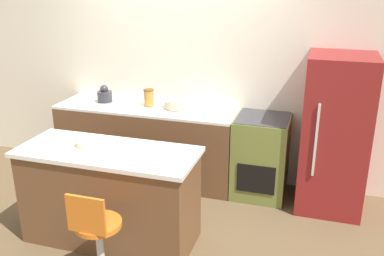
% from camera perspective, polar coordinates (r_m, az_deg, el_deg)
% --- Properties ---
extents(ground_plane, '(14.00, 14.00, 0.00)m').
position_cam_1_polar(ground_plane, '(5.03, -3.83, -8.56)').
color(ground_plane, brown).
extents(wall_back, '(8.00, 0.06, 2.60)m').
position_cam_1_polar(wall_back, '(5.16, -1.55, 7.66)').
color(wall_back, silver).
rests_on(wall_back, ground_plane).
extents(back_counter, '(2.16, 0.61, 0.92)m').
position_cam_1_polar(back_counter, '(5.22, -6.01, -2.00)').
color(back_counter, brown).
rests_on(back_counter, ground_plane).
extents(kitchen_island, '(1.63, 0.67, 0.91)m').
position_cam_1_polar(kitchen_island, '(4.08, -10.83, -8.79)').
color(kitchen_island, brown).
rests_on(kitchen_island, ground_plane).
extents(oven_range, '(0.59, 0.62, 0.92)m').
position_cam_1_polar(oven_range, '(4.87, 9.16, -3.75)').
color(oven_range, olive).
rests_on(oven_range, ground_plane).
extents(refrigerator, '(0.66, 0.72, 1.65)m').
position_cam_1_polar(refrigerator, '(4.67, 18.51, -0.78)').
color(refrigerator, maroon).
rests_on(refrigerator, ground_plane).
extents(stool_chair, '(0.37, 0.37, 0.88)m').
position_cam_1_polar(stool_chair, '(3.52, -12.47, -14.46)').
color(stool_chair, '#B7B7BC').
rests_on(stool_chair, ground_plane).
extents(kettle, '(0.18, 0.18, 0.21)m').
position_cam_1_polar(kettle, '(5.32, -11.58, 4.33)').
color(kettle, '#333338').
rests_on(kettle, back_counter).
extents(mixing_bowl, '(0.25, 0.25, 0.09)m').
position_cam_1_polar(mixing_bowl, '(4.97, -2.31, 3.20)').
color(mixing_bowl, '#C1B28E').
rests_on(mixing_bowl, back_counter).
extents(canister_jar, '(0.12, 0.12, 0.20)m').
position_cam_1_polar(canister_jar, '(5.07, -5.76, 4.08)').
color(canister_jar, '#B77F33').
rests_on(canister_jar, back_counter).
extents(fruit_bowl, '(0.24, 0.24, 0.05)m').
position_cam_1_polar(fruit_bowl, '(4.01, -13.54, -1.90)').
color(fruit_bowl, beige).
rests_on(fruit_bowl, kitchen_island).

